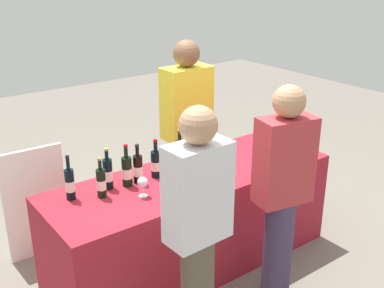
# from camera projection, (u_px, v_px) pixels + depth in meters

# --- Properties ---
(ground_plane) EXTENTS (12.00, 12.00, 0.00)m
(ground_plane) POSITION_uv_depth(u_px,v_px,m) (192.00, 261.00, 3.94)
(ground_plane) COLOR slate
(tasting_table) EXTENTS (2.30, 0.78, 0.80)m
(tasting_table) POSITION_uv_depth(u_px,v_px,m) (192.00, 220.00, 3.79)
(tasting_table) COLOR maroon
(tasting_table) RESTS_ON ground_plane
(wine_bottle_0) EXTENTS (0.06, 0.06, 0.32)m
(wine_bottle_0) POSITION_uv_depth(u_px,v_px,m) (70.00, 184.00, 3.24)
(wine_bottle_0) COLOR black
(wine_bottle_0) RESTS_ON tasting_table
(wine_bottle_1) EXTENTS (0.07, 0.07, 0.29)m
(wine_bottle_1) POSITION_uv_depth(u_px,v_px,m) (101.00, 183.00, 3.27)
(wine_bottle_1) COLOR black
(wine_bottle_1) RESTS_ON tasting_table
(wine_bottle_2) EXTENTS (0.07, 0.07, 0.31)m
(wine_bottle_2) POSITION_uv_depth(u_px,v_px,m) (108.00, 174.00, 3.39)
(wine_bottle_2) COLOR black
(wine_bottle_2) RESTS_ON tasting_table
(wine_bottle_3) EXTENTS (0.07, 0.07, 0.32)m
(wine_bottle_3) POSITION_uv_depth(u_px,v_px,m) (127.00, 171.00, 3.43)
(wine_bottle_3) COLOR black
(wine_bottle_3) RESTS_ON tasting_table
(wine_bottle_4) EXTENTS (0.07, 0.07, 0.30)m
(wine_bottle_4) POSITION_uv_depth(u_px,v_px,m) (138.00, 169.00, 3.48)
(wine_bottle_4) COLOR black
(wine_bottle_4) RESTS_ON tasting_table
(wine_bottle_5) EXTENTS (0.08, 0.08, 0.30)m
(wine_bottle_5) POSITION_uv_depth(u_px,v_px,m) (156.00, 164.00, 3.57)
(wine_bottle_5) COLOR black
(wine_bottle_5) RESTS_ON tasting_table
(wine_bottle_6) EXTENTS (0.07, 0.07, 0.33)m
(wine_bottle_6) POSITION_uv_depth(u_px,v_px,m) (180.00, 154.00, 3.71)
(wine_bottle_6) COLOR black
(wine_bottle_6) RESTS_ON tasting_table
(wine_bottle_7) EXTENTS (0.07, 0.07, 0.32)m
(wine_bottle_7) POSITION_uv_depth(u_px,v_px,m) (191.00, 151.00, 3.79)
(wine_bottle_7) COLOR black
(wine_bottle_7) RESTS_ON tasting_table
(wine_glass_0) EXTENTS (0.08, 0.08, 0.15)m
(wine_glass_0) POSITION_uv_depth(u_px,v_px,m) (143.00, 183.00, 3.28)
(wine_glass_0) COLOR silver
(wine_glass_0) RESTS_ON tasting_table
(wine_glass_1) EXTENTS (0.08, 0.08, 0.16)m
(wine_glass_1) POSITION_uv_depth(u_px,v_px,m) (182.00, 179.00, 3.31)
(wine_glass_1) COLOR silver
(wine_glass_1) RESTS_ON tasting_table
(wine_glass_2) EXTENTS (0.07, 0.07, 0.14)m
(wine_glass_2) POSITION_uv_depth(u_px,v_px,m) (263.00, 146.00, 3.92)
(wine_glass_2) COLOR silver
(wine_glass_2) RESTS_ON tasting_table
(server_pouring) EXTENTS (0.43, 0.24, 1.71)m
(server_pouring) POSITION_uv_depth(u_px,v_px,m) (187.00, 129.00, 4.23)
(server_pouring) COLOR #3F3351
(server_pouring) RESTS_ON ground_plane
(guest_0) EXTENTS (0.39, 0.22, 1.62)m
(guest_0) POSITION_uv_depth(u_px,v_px,m) (198.00, 226.00, 2.78)
(guest_0) COLOR brown
(guest_0) RESTS_ON ground_plane
(guest_1) EXTENTS (0.41, 0.28, 1.61)m
(guest_1) POSITION_uv_depth(u_px,v_px,m) (282.00, 190.00, 3.23)
(guest_1) COLOR #3F3351
(guest_1) RESTS_ON ground_plane
(menu_board) EXTENTS (0.51, 0.05, 0.95)m
(menu_board) POSITION_uv_depth(u_px,v_px,m) (36.00, 203.00, 3.89)
(menu_board) COLOR white
(menu_board) RESTS_ON ground_plane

